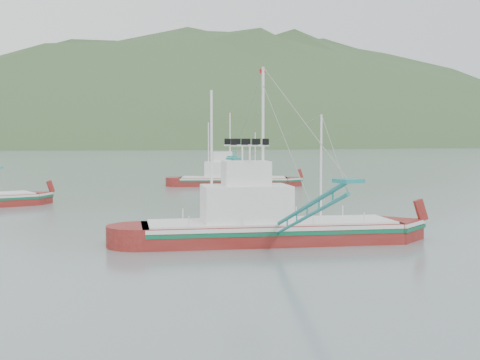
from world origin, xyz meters
TOP-DOWN VIEW (x-y plane):
  - ground at (0.00, 0.00)m, footprint 1200.00×1200.00m
  - main_boat at (-1.66, -0.39)m, footprint 15.14×25.74m
  - bg_boat_right at (17.84, 39.95)m, footprint 15.61×22.40m
  - headland_right at (240.00, 430.00)m, footprint 684.00×432.00m

SIDE VIEW (x-z plane):
  - ground at x=0.00m, z-range 0.00..0.00m
  - headland_right at x=240.00m, z-range -153.00..153.00m
  - bg_boat_right at x=17.84m, z-range -2.85..6.94m
  - main_boat at x=-1.66m, z-range -3.25..7.51m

